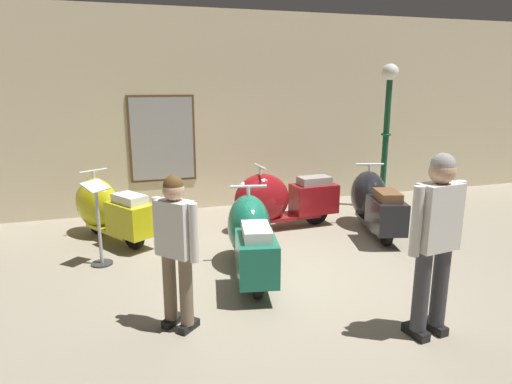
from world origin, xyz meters
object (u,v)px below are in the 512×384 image
Objects in this scene: scooter_0 at (107,209)px; info_stanchion at (99,231)px; scooter_2 at (278,200)px; scooter_3 at (373,202)px; visitor_1 at (176,243)px; visitor_0 at (436,234)px; scooter_1 at (251,236)px; lamppost at (387,127)px.

scooter_0 is 1.51× the size of info_stanchion.
scooter_2 reaches higher than scooter_3.
scooter_0 is at bearing 60.84° from visitor_1.
scooter_1 is at bearing 24.00° from visitor_0.
scooter_1 is 0.67× the size of lamppost.
scooter_2 is at bearing -129.13° from scooter_0.
visitor_1 is (-4.36, -3.34, -0.66)m from lamppost.
visitor_0 is (1.20, -1.90, 0.53)m from scooter_1.
scooter_2 is at bearing -163.50° from lamppost.
lamppost reaches higher than visitor_0.
scooter_0 is at bearing -175.64° from lamppost.
scooter_2 is at bearing 15.04° from info_stanchion.
scooter_2 is 0.67× the size of lamppost.
lamppost is 4.68m from visitor_0.
info_stanchion is (-4.18, -0.22, -0.01)m from scooter_3.
info_stanchion is (-0.08, -1.06, -0.00)m from scooter_0.
lamppost is at bearing -117.87° from scooter_0.
visitor_0 is (2.94, -3.76, 0.54)m from scooter_0.
visitor_1 is 2.09m from info_stanchion.
visitor_1 is (-1.05, -1.09, 0.40)m from scooter_1.
visitor_0 is at bearing -137.03° from scooter_1.
scooter_0 is 0.95× the size of scooter_2.
lamppost reaches higher than scooter_1.
visitor_0 is 4.09m from info_stanchion.
lamppost reaches higher than info_stanchion.
info_stanchion reaches higher than scooter_1.
scooter_0 is 0.63× the size of lamppost.
info_stanchion reaches higher than scooter_3.
scooter_1 is at bearing 3.55° from visitor_1.
scooter_1 is 1.57m from visitor_1.
scooter_0 is at bearing 29.80° from visitor_0.
scooter_0 is 4.81m from visitor_0.
scooter_3 is at bearing -10.62° from visitor_1.
scooter_2 is at bearing 10.82° from visitor_1.
lamppost is (2.39, 0.71, 1.05)m from scooter_2.
info_stanchion is at bearing 143.53° from scooter_0.
scooter_1 is 1.79m from scooter_2.
scooter_1 is at bearing -145.73° from lamppost.
scooter_2 reaches higher than scooter_1.
visitor_0 is at bearing -174.22° from scooter_0.
scooter_2 is (0.92, 1.54, 0.01)m from scooter_1.
scooter_3 is 0.67× the size of lamppost.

